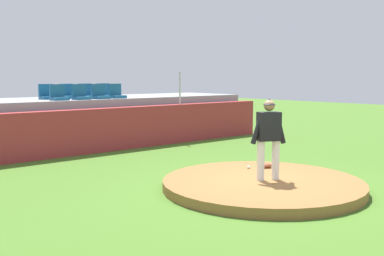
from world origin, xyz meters
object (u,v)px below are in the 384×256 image
at_px(stadium_chair_3, 116,94).
at_px(stadium_chair_7, 105,93).
at_px(stadium_chair_2, 100,94).
at_px(stadium_chair_4, 47,94).
at_px(pitcher, 269,133).
at_px(baseball, 249,167).
at_px(fielding_glove, 266,166).
at_px(stadium_chair_0, 59,95).
at_px(stadium_chair_5, 68,94).
at_px(stadium_chair_6, 86,93).
at_px(stadium_chair_1, 81,95).

relative_size(stadium_chair_3, stadium_chair_7, 1.00).
relative_size(stadium_chair_2, stadium_chair_3, 1.00).
bearing_deg(stadium_chair_4, stadium_chair_7, -179.62).
relative_size(pitcher, baseball, 23.03).
bearing_deg(fielding_glove, pitcher, 63.44).
xyz_separation_m(stadium_chair_0, stadium_chair_3, (2.10, -0.01, 0.00)).
bearing_deg(stadium_chair_5, fielding_glove, 100.28).
height_order(stadium_chair_4, stadium_chair_6, same).
relative_size(stadium_chair_6, stadium_chair_7, 1.00).
xyz_separation_m(baseball, fielding_glove, (0.38, -0.21, 0.02)).
relative_size(stadium_chair_4, stadium_chair_6, 1.00).
height_order(baseball, fielding_glove, fielding_glove).
bearing_deg(stadium_chair_0, stadium_chair_1, 176.09).
height_order(stadium_chair_2, stadium_chair_5, same).
height_order(stadium_chair_0, stadium_chair_4, same).
xyz_separation_m(pitcher, stadium_chair_0, (-1.16, 7.51, 0.58)).
bearing_deg(stadium_chair_3, fielding_glove, 89.97).
xyz_separation_m(baseball, stadium_chair_0, (-1.72, 6.47, 1.54)).
height_order(baseball, stadium_chair_2, stadium_chair_2).
bearing_deg(stadium_chair_7, stadium_chair_6, 0.19).
bearing_deg(baseball, pitcher, -118.27).
bearing_deg(stadium_chair_3, stadium_chair_7, -93.16).
relative_size(stadium_chair_2, stadium_chair_7, 1.00).
height_order(pitcher, stadium_chair_3, stadium_chair_3).
distance_m(fielding_glove, stadium_chair_3, 6.85).
xyz_separation_m(pitcher, stadium_chair_5, (-0.43, 8.39, 0.58)).
relative_size(baseball, stadium_chair_6, 0.15).
distance_m(pitcher, stadium_chair_1, 7.50).
distance_m(stadium_chair_0, stadium_chair_5, 1.14).
bearing_deg(stadium_chair_2, pitcher, 87.75).
bearing_deg(stadium_chair_3, stadium_chair_1, 1.75).
bearing_deg(stadium_chair_7, baseball, 86.60).
bearing_deg(stadium_chair_6, fielding_glove, 95.13).
relative_size(baseball, stadium_chair_5, 0.15).
bearing_deg(stadium_chair_5, stadium_chair_7, -179.87).
xyz_separation_m(stadium_chair_4, stadium_chair_7, (2.15, 0.01, 0.00)).
bearing_deg(pitcher, stadium_chair_0, 126.02).
xyz_separation_m(stadium_chair_0, stadium_chair_2, (1.45, -0.04, 0.00)).
height_order(stadium_chair_0, stadium_chair_7, same).
bearing_deg(pitcher, stadium_chair_6, 115.44).
xyz_separation_m(pitcher, stadium_chair_2, (0.29, 7.47, 0.58)).
relative_size(stadium_chair_0, stadium_chair_7, 1.00).
distance_m(baseball, fielding_glove, 0.44).
height_order(stadium_chair_1, stadium_chair_2, same).
bearing_deg(stadium_chair_5, stadium_chair_0, 50.28).
height_order(stadium_chair_3, stadium_chair_6, same).
distance_m(stadium_chair_6, stadium_chair_7, 0.73).
bearing_deg(stadium_chair_3, stadium_chair_5, -32.77).
height_order(stadium_chair_3, stadium_chair_7, same).
xyz_separation_m(fielding_glove, stadium_chair_7, (0.05, 7.57, 1.52)).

